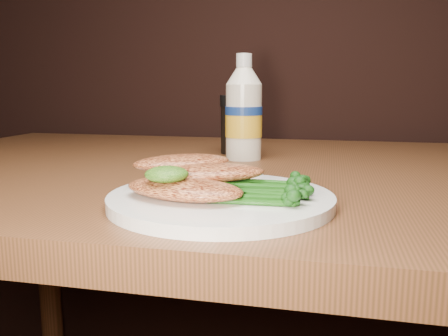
# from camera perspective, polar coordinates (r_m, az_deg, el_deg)

# --- Properties ---
(plate) EXTENTS (0.24, 0.24, 0.01)m
(plate) POSITION_cam_1_polar(r_m,az_deg,el_deg) (0.51, -0.38, -3.85)
(plate) COLOR white
(plate) RESTS_ON dining_table
(chicken_front) EXTENTS (0.14, 0.10, 0.02)m
(chicken_front) POSITION_cam_1_polar(r_m,az_deg,el_deg) (0.48, -4.91, -2.54)
(chicken_front) COLOR #D57944
(chicken_front) RESTS_ON plate
(chicken_mid) EXTENTS (0.14, 0.10, 0.02)m
(chicken_mid) POSITION_cam_1_polar(r_m,az_deg,el_deg) (0.53, -1.97, -0.53)
(chicken_mid) COLOR #D57944
(chicken_mid) RESTS_ON plate
(chicken_back) EXTENTS (0.13, 0.12, 0.02)m
(chicken_back) POSITION_cam_1_polar(r_m,az_deg,el_deg) (0.55, -5.10, 0.70)
(chicken_back) COLOR #D57944
(chicken_back) RESTS_ON plate
(pesto_front) EXTENTS (0.06, 0.05, 0.02)m
(pesto_front) POSITION_cam_1_polar(r_m,az_deg,el_deg) (0.48, -6.99, -0.77)
(pesto_front) COLOR black
(pesto_front) RESTS_ON chicken_front
(broccolini_bundle) EXTENTS (0.13, 0.11, 0.02)m
(broccolini_bundle) POSITION_cam_1_polar(r_m,az_deg,el_deg) (0.50, 4.30, -2.27)
(broccolini_bundle) COLOR #184E11
(broccolini_bundle) RESTS_ON plate
(mayo_bottle) EXTENTS (0.08, 0.08, 0.18)m
(mayo_bottle) POSITION_cam_1_polar(r_m,az_deg,el_deg) (0.82, 2.42, 7.40)
(mayo_bottle) COLOR #F0E4CB
(mayo_bottle) RESTS_ON dining_table
(pepper_grinder) EXTENTS (0.06, 0.06, 0.11)m
(pepper_grinder) POSITION_cam_1_polar(r_m,az_deg,el_deg) (0.89, 0.95, 5.31)
(pepper_grinder) COLOR black
(pepper_grinder) RESTS_ON dining_table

